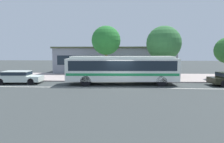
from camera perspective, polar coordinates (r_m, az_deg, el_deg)
ground_plane at (r=18.62m, az=2.30°, el=-4.32°), size 120.00×120.00×0.00m
sidewalk_slab at (r=25.11m, az=2.65°, el=-1.63°), size 60.00×8.00×0.12m
lane_stripe_center at (r=17.83m, az=2.24°, el=-4.75°), size 56.00×0.16×0.01m
transit_bus at (r=19.63m, az=2.95°, el=1.02°), size 10.98×3.08×2.82m
sedan_behind_bus at (r=22.39m, az=-25.54°, el=-1.32°), size 4.66×2.16×1.29m
pedestrian_waiting_near_sign at (r=23.11m, az=4.16°, el=0.39°), size 0.48×0.48×1.71m
street_tree_near_stop at (r=24.40m, az=-1.73°, el=8.95°), size 3.55×3.55×6.33m
street_tree_mid_block at (r=24.74m, az=14.76°, el=7.89°), size 4.18×4.18×6.26m
station_building at (r=31.30m, az=0.87°, el=3.39°), size 18.32×6.99×4.02m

